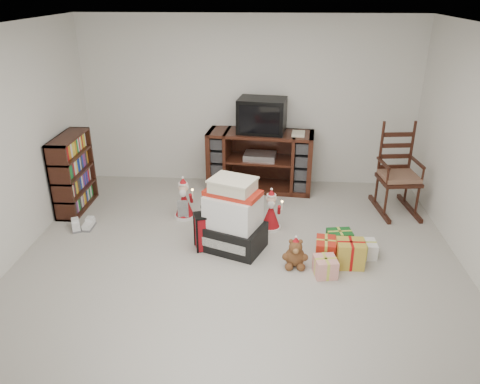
% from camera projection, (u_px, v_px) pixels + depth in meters
% --- Properties ---
extents(room, '(5.01, 5.01, 2.51)m').
position_uv_depth(room, '(237.00, 160.00, 4.68)').
color(room, '#B9B4AA').
rests_on(room, ground).
extents(tv_stand, '(1.59, 0.70, 0.88)m').
position_uv_depth(tv_stand, '(260.00, 161.00, 7.00)').
color(tv_stand, '#3F1F12').
rests_on(tv_stand, floor).
extents(bookshelf, '(0.28, 0.85, 1.04)m').
position_uv_depth(bookshelf, '(73.00, 174.00, 6.34)').
color(bookshelf, '#36150E').
rests_on(bookshelf, floor).
extents(rocking_chair, '(0.60, 0.88, 1.25)m').
position_uv_depth(rocking_chair, '(397.00, 180.00, 6.35)').
color(rocking_chair, '#36150E').
rests_on(rocking_chair, floor).
extents(gift_pile, '(0.82, 0.72, 0.86)m').
position_uv_depth(gift_pile, '(233.00, 219.00, 5.39)').
color(gift_pile, black).
rests_on(gift_pile, floor).
extents(red_suitcase, '(0.38, 0.28, 0.53)m').
position_uv_depth(red_suitcase, '(210.00, 231.00, 5.46)').
color(red_suitcase, maroon).
rests_on(red_suitcase, floor).
extents(stocking, '(0.28, 0.17, 0.57)m').
position_uv_depth(stocking, '(226.00, 228.00, 5.41)').
color(stocking, '#0C730D').
rests_on(stocking, floor).
extents(teddy_bear, '(0.22, 0.20, 0.33)m').
position_uv_depth(teddy_bear, '(295.00, 254.00, 5.14)').
color(teddy_bear, brown).
rests_on(teddy_bear, floor).
extents(santa_figurine, '(0.27, 0.25, 0.55)m').
position_uv_depth(santa_figurine, '(271.00, 214.00, 5.90)').
color(santa_figurine, '#A01117').
rests_on(santa_figurine, floor).
extents(mrs_claus_figurine, '(0.28, 0.27, 0.57)m').
position_uv_depth(mrs_claus_figurine, '(184.00, 202.00, 6.19)').
color(mrs_claus_figurine, '#A01117').
rests_on(mrs_claus_figurine, floor).
extents(sneaker_pair, '(0.31, 0.27, 0.09)m').
position_uv_depth(sneaker_pair, '(82.00, 225.00, 5.97)').
color(sneaker_pair, white).
rests_on(sneaker_pair, floor).
extents(gift_cluster, '(0.75, 0.85, 0.26)m').
position_uv_depth(gift_cluster, '(341.00, 250.00, 5.26)').
color(gift_cluster, red).
rests_on(gift_cluster, floor).
extents(crt_television, '(0.73, 0.57, 0.49)m').
position_uv_depth(crt_television, '(262.00, 116.00, 6.72)').
color(crt_television, black).
rests_on(crt_television, tv_stand).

